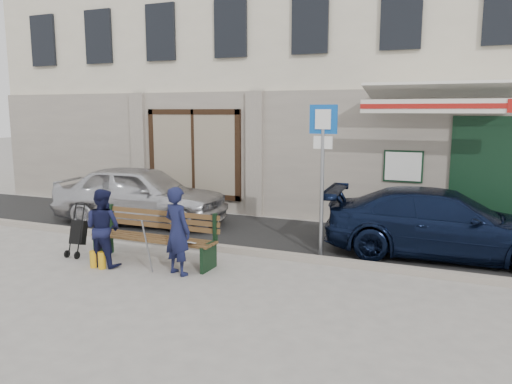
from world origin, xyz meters
The scene contains 11 objects.
ground centered at (0.00, 0.00, 0.00)m, with size 80.00×80.00×0.00m, color #9E9991.
asphalt_lane centered at (0.00, 3.10, 0.01)m, with size 60.00×3.20×0.01m, color #282828.
curb centered at (0.00, 1.50, 0.06)m, with size 60.00×0.18×0.12m, color #9E9384.
building centered at (0.01, 8.45, 4.97)m, with size 20.00×8.27×10.00m.
car_silver centered at (-3.56, 2.92, 0.72)m, with size 1.69×4.21×1.43m, color silver.
car_navy centered at (3.31, 2.81, 0.63)m, with size 1.77×4.35×1.26m, color black.
parking_sign centered at (1.21, 1.91, 1.90)m, with size 0.52×0.09×2.82m.
bench centered at (-1.50, 0.38, 0.46)m, with size 2.40×1.17×0.98m.
man centered at (-0.71, -0.02, 0.74)m, with size 0.54×0.36×1.48m, color #141838.
woman centered at (-2.16, -0.13, 0.69)m, with size 0.67×0.52×1.38m, color #131636.
stroller centered at (-3.01, 0.18, 0.43)m, with size 0.30×0.41×0.97m.
Camera 1 is at (3.64, -6.90, 2.71)m, focal length 35.00 mm.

